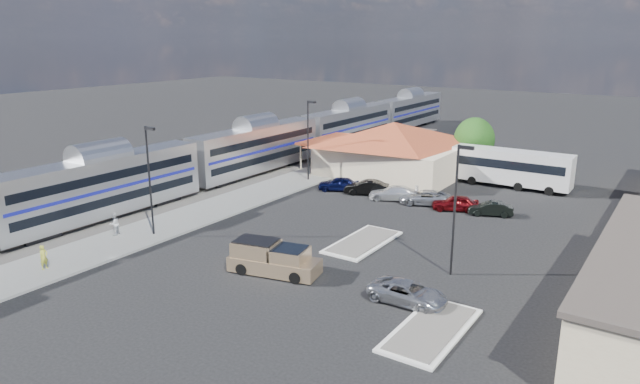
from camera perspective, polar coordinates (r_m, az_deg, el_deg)
The scene contains 23 objects.
ground at distance 45.53m, azimuth -1.34°, elevation -4.88°, with size 280.00×280.00×0.00m, color black.
railbed at distance 64.56m, azimuth -12.60°, elevation 0.90°, with size 16.00×100.00×0.12m, color #4C4944.
platform at distance 57.09m, azimuth -7.76°, elevation -0.71°, with size 5.50×92.00×0.18m, color gray.
passenger_train at distance 67.31m, azimuth -6.32°, elevation 4.22°, with size 3.00×104.00×5.55m.
freight_cars at distance 66.88m, azimuth -13.94°, elevation 2.96°, with size 2.80×46.00×4.00m.
station_depot at distance 66.96m, azimuth 7.29°, elevation 4.35°, with size 18.35×12.24×6.20m.
traffic_island_south at distance 45.08m, azimuth 4.31°, elevation -4.99°, with size 3.30×7.50×0.21m.
traffic_island_north at distance 32.89m, azimuth 11.07°, elevation -13.32°, with size 3.30×7.50×0.21m.
lamp_plat_s at distance 46.96m, azimuth -16.66°, elevation 1.90°, with size 1.08×0.25×9.00m.
lamp_plat_n at distance 62.95m, azimuth -1.14°, elevation 5.82°, with size 1.08×0.25×9.00m.
lamp_lot at distance 38.54m, azimuth 13.51°, elevation -0.74°, with size 1.08×0.25×9.00m.
tree_depot at distance 69.43m, azimuth 15.16°, elevation 5.09°, with size 4.71×4.71×6.63m.
pickup_truck at distance 39.23m, azimuth -4.58°, elevation -6.73°, with size 6.57×3.56×2.15m.
suv at distance 35.49m, azimuth 8.76°, elevation -9.93°, with size 2.26×4.89×1.36m, color #AFB1B8.
coach_bus at distance 64.34m, azimuth 18.57°, elevation 2.47°, with size 12.42×2.76×3.98m.
person_a at distance 43.76m, azimuth -25.91°, elevation -5.88°, with size 0.63×0.41×1.73m, color #D3D442.
person_b at distance 48.83m, azimuth -19.89°, elevation -3.01°, with size 0.93×0.72×1.90m, color white.
parked_car_a at distance 59.90m, azimuth 1.88°, elevation 0.82°, with size 1.73×4.31×1.47m, color #0B103A.
parked_car_b at distance 58.58m, azimuth 4.69°, elevation 0.46°, with size 1.58×4.54×1.49m, color black.
parked_car_c at distance 56.91m, azimuth 7.35°, elevation -0.11°, with size 1.98×4.87×1.41m, color silver.
parked_car_d at distance 55.90m, azimuth 10.42°, elevation -0.54°, with size 2.28×4.95×1.37m, color #97999F.
parked_car_e at distance 54.50m, azimuth 13.38°, elevation -1.07°, with size 1.72×4.28×1.46m, color maroon.
parked_car_f at distance 53.84m, azimuth 16.67°, elevation -1.60°, with size 1.38×3.95×1.30m, color black.
Camera 1 is at (24.60, -34.95, 15.70)m, focal length 32.00 mm.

